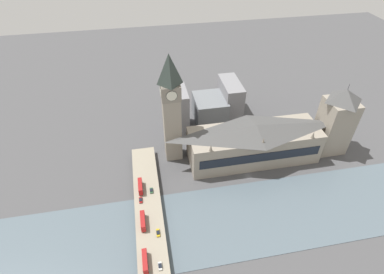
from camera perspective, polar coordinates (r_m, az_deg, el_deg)
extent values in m
plane|color=#4C4C4F|center=(205.79, 10.68, -7.32)|extent=(600.00, 600.00, 0.00)
cube|color=slate|center=(187.63, 13.87, -14.12)|extent=(50.87, 360.00, 0.30)
cube|color=gray|center=(211.48, 11.61, -1.50)|extent=(28.00, 89.36, 23.61)
cube|color=black|center=(201.20, 13.00, -3.84)|extent=(0.40, 82.21, 7.08)
pyramid|color=#4C4C4C|center=(202.40, 12.14, 1.62)|extent=(27.44, 87.57, 5.58)
cone|color=gray|center=(208.25, 22.09, 0.37)|extent=(2.20, 2.20, 5.00)
cone|color=gray|center=(193.43, 13.43, -0.78)|extent=(2.20, 2.20, 5.00)
cone|color=gray|center=(183.77, 3.61, -2.07)|extent=(2.20, 2.20, 5.00)
cube|color=gray|center=(198.69, -3.82, 2.76)|extent=(11.25, 11.25, 58.44)
cube|color=gray|center=(185.27, -4.14, 8.75)|extent=(11.93, 11.93, 10.13)
cylinder|color=black|center=(180.34, -3.90, 7.83)|extent=(0.50, 6.96, 6.96)
cylinder|color=silver|center=(180.24, -3.89, 7.81)|extent=(0.62, 6.45, 6.45)
cylinder|color=black|center=(190.26, -4.37, 9.63)|extent=(0.50, 6.96, 6.96)
cylinder|color=silver|center=(190.36, -4.37, 9.65)|extent=(0.62, 6.45, 6.45)
cylinder|color=black|center=(185.88, -2.35, 8.94)|extent=(6.96, 0.50, 6.96)
cylinder|color=silver|center=(185.89, -2.31, 8.94)|extent=(6.45, 0.62, 6.45)
cylinder|color=black|center=(184.85, -5.94, 8.56)|extent=(6.96, 0.50, 6.96)
cylinder|color=silver|center=(184.85, -5.98, 8.56)|extent=(6.45, 0.62, 6.45)
pyramid|color=#2D3833|center=(178.24, -4.36, 12.80)|extent=(11.48, 11.48, 19.18)
cube|color=gray|center=(232.61, 25.44, 1.95)|extent=(19.27, 19.27, 40.71)
pyramid|color=#4C4C4C|center=(220.04, 27.21, 7.04)|extent=(19.27, 19.27, 8.67)
cylinder|color=#333338|center=(217.15, 27.70, 8.43)|extent=(0.30, 0.30, 4.00)
cube|color=gray|center=(175.45, -7.90, -17.36)|extent=(3.00, 13.36, 3.88)
cube|color=gray|center=(205.11, -8.94, -6.46)|extent=(3.00, 13.36, 3.88)
cube|color=gray|center=(173.34, -7.97, -16.90)|extent=(133.74, 15.72, 1.20)
cube|color=red|center=(189.54, -9.77, -9.49)|extent=(10.97, 2.51, 2.00)
cube|color=black|center=(189.24, -9.78, -9.41)|extent=(9.87, 2.57, 0.88)
cube|color=red|center=(187.92, -9.84, -9.06)|extent=(10.75, 2.51, 2.35)
cube|color=black|center=(187.83, -9.84, -9.03)|extent=(9.87, 2.57, 1.13)
cube|color=maroon|center=(186.99, -9.88, -8.80)|extent=(10.64, 2.39, 0.16)
cylinder|color=black|center=(193.25, -9.47, -8.61)|extent=(1.07, 0.28, 1.07)
cylinder|color=black|center=(193.35, -10.15, -8.68)|extent=(1.07, 0.28, 1.07)
cylinder|color=black|center=(187.19, -9.31, -10.67)|extent=(1.07, 0.28, 1.07)
cylinder|color=black|center=(187.30, -10.01, -10.74)|extent=(1.07, 0.28, 1.07)
cube|color=red|center=(161.32, -8.88, -22.55)|extent=(11.83, 2.48, 1.93)
cube|color=black|center=(160.99, -8.90, -22.48)|extent=(10.64, 2.54, 0.85)
cube|color=red|center=(159.49, -8.96, -22.19)|extent=(11.59, 2.48, 2.26)
cube|color=black|center=(159.39, -8.97, -22.17)|extent=(10.64, 2.54, 1.09)
cube|color=maroon|center=(158.43, -9.01, -21.99)|extent=(11.47, 2.36, 0.16)
cylinder|color=black|center=(164.46, -8.55, -21.12)|extent=(1.12, 0.28, 1.12)
cylinder|color=black|center=(164.58, -9.39, -21.20)|extent=(1.12, 0.28, 1.12)
cylinder|color=black|center=(159.74, -8.28, -24.19)|extent=(1.12, 0.28, 1.12)
cylinder|color=black|center=(159.86, -9.16, -24.27)|extent=(1.12, 0.28, 1.12)
cube|color=red|center=(173.77, -9.29, -15.72)|extent=(11.48, 2.56, 1.96)
cube|color=black|center=(173.45, -9.30, -15.65)|extent=(10.34, 2.62, 0.86)
cube|color=red|center=(172.04, -9.36, -15.32)|extent=(11.25, 2.56, 2.30)
cube|color=black|center=(171.95, -9.37, -15.30)|extent=(10.34, 2.62, 1.11)
cube|color=maroon|center=(171.04, -9.41, -15.08)|extent=(11.14, 2.43, 0.16)
cylinder|color=black|center=(177.28, -8.97, -14.57)|extent=(1.10, 0.28, 1.10)
cylinder|color=black|center=(177.39, -9.74, -14.65)|extent=(1.10, 0.28, 1.10)
cylinder|color=black|center=(171.73, -8.75, -17.14)|extent=(1.10, 0.28, 1.10)
cylinder|color=black|center=(171.85, -9.56, -17.22)|extent=(1.10, 0.28, 1.10)
cube|color=silver|center=(160.59, -6.10, -23.25)|extent=(4.26, 1.81, 0.64)
cube|color=black|center=(160.00, -6.11, -23.19)|extent=(2.22, 1.63, 0.55)
cylinder|color=black|center=(161.57, -5.85, -22.73)|extent=(0.64, 0.22, 0.64)
cylinder|color=black|center=(161.59, -6.47, -22.80)|extent=(0.64, 0.22, 0.64)
cylinder|color=black|center=(160.01, -5.71, -23.78)|extent=(0.64, 0.22, 0.64)
cylinder|color=black|center=(160.03, -6.35, -23.85)|extent=(0.64, 0.22, 0.64)
cube|color=#2D5638|center=(188.14, -7.74, -10.07)|extent=(4.06, 1.85, 0.71)
cube|color=black|center=(187.62, -7.76, -9.98)|extent=(2.11, 1.66, 0.46)
cylinder|color=black|center=(189.35, -7.52, -9.74)|extent=(0.68, 0.22, 0.68)
cylinder|color=black|center=(189.37, -8.03, -9.80)|extent=(0.68, 0.22, 0.68)
cylinder|color=black|center=(187.32, -7.44, -10.45)|extent=(0.68, 0.22, 0.68)
cylinder|color=black|center=(187.34, -7.96, -10.51)|extent=(0.68, 0.22, 0.68)
cube|color=gold|center=(169.99, -6.49, -17.68)|extent=(4.71, 1.81, 0.62)
cube|color=black|center=(169.48, -6.50, -17.62)|extent=(2.45, 1.63, 0.43)
cylinder|color=black|center=(171.19, -6.27, -17.17)|extent=(0.72, 0.22, 0.72)
cylinder|color=black|center=(171.20, -6.84, -17.23)|extent=(0.72, 0.22, 0.72)
cylinder|color=black|center=(169.16, -6.13, -18.20)|extent=(0.72, 0.22, 0.72)
cylinder|color=black|center=(169.17, -6.71, -18.27)|extent=(0.72, 0.22, 0.72)
cube|color=maroon|center=(184.43, -9.75, -11.76)|extent=(4.35, 1.88, 0.66)
cube|color=black|center=(183.92, -9.76, -11.68)|extent=(2.26, 1.69, 0.43)
cylinder|color=black|center=(185.67, -9.50, -11.36)|extent=(0.63, 0.22, 0.63)
cylinder|color=black|center=(185.76, -10.03, -11.42)|extent=(0.63, 0.22, 0.63)
cylinder|color=black|center=(183.48, -9.44, -12.19)|extent=(0.63, 0.22, 0.63)
cylinder|color=black|center=(183.57, -9.98, -12.25)|extent=(0.63, 0.22, 0.63)
cube|color=gray|center=(231.10, -3.22, 5.07)|extent=(25.00, 18.26, 34.66)
cube|color=slate|center=(246.35, 3.41, 5.41)|extent=(28.33, 25.20, 19.90)
cube|color=gray|center=(252.64, 7.25, 7.37)|extent=(32.50, 14.32, 29.29)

